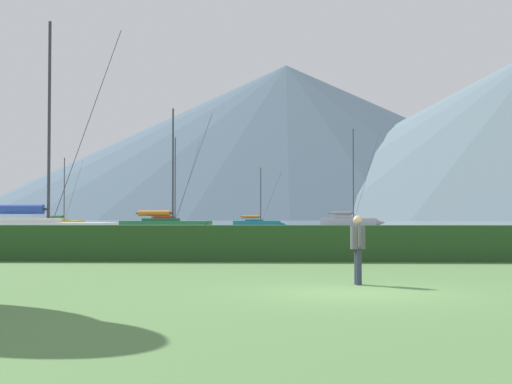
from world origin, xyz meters
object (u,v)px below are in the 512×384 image
object	(u,v)px
sailboat_slip_1	(167,226)
person_standing_walker	(358,244)
sailboat_slip_7	(258,224)
sailboat_slip_2	(171,225)
sailboat_slip_4	(61,223)
sailboat_slip_0	(38,232)
sailboat_slip_5	(350,221)

from	to	relation	value
sailboat_slip_1	person_standing_walker	world-z (taller)	sailboat_slip_1
person_standing_walker	sailboat_slip_7	bearing A→B (deg)	86.58
sailboat_slip_2	sailboat_slip_4	bearing A→B (deg)	138.92
sailboat_slip_0	sailboat_slip_4	xyz separation A→B (m)	(-15.88, 57.77, -0.20)
sailboat_slip_1	sailboat_slip_7	world-z (taller)	sailboat_slip_1
sailboat_slip_1	sailboat_slip_5	bearing A→B (deg)	78.74
sailboat_slip_4	person_standing_walker	size ratio (longest dim) A/B	5.49
sailboat_slip_0	sailboat_slip_2	distance (m)	42.39
sailboat_slip_0	sailboat_slip_4	distance (m)	59.91
sailboat_slip_0	sailboat_slip_2	xyz separation A→B (m)	(0.71, 42.38, -0.20)
sailboat_slip_1	person_standing_walker	size ratio (longest dim) A/B	6.42
sailboat_slip_7	sailboat_slip_1	bearing A→B (deg)	-95.14
sailboat_slip_4	sailboat_slip_7	distance (m)	25.52
sailboat_slip_0	person_standing_walker	distance (m)	25.06
sailboat_slip_2	sailboat_slip_4	xyz separation A→B (m)	(-16.59, 15.39, 0.00)
sailboat_slip_7	person_standing_walker	distance (m)	77.26
sailboat_slip_2	sailboat_slip_4	size ratio (longest dim) A/B	1.11
sailboat_slip_2	person_standing_walker	bearing A→B (deg)	-75.91
sailboat_slip_4	sailboat_slip_5	world-z (taller)	sailboat_slip_5
sailboat_slip_4	sailboat_slip_5	distance (m)	38.84
sailboat_slip_2	sailboat_slip_5	distance (m)	31.80
sailboat_slip_5	person_standing_walker	bearing A→B (deg)	-86.00
sailboat_slip_1	sailboat_slip_2	xyz separation A→B (m)	(-2.33, 18.27, -0.14)
sailboat_slip_0	sailboat_slip_4	bearing A→B (deg)	108.74
sailboat_slip_1	sailboat_slip_4	distance (m)	38.61
sailboat_slip_5	sailboat_slip_7	size ratio (longest dim) A/B	1.78
person_standing_walker	sailboat_slip_5	bearing A→B (deg)	77.93
sailboat_slip_7	sailboat_slip_2	bearing A→B (deg)	-115.71
sailboat_slip_1	sailboat_slip_5	xyz separation A→B (m)	(19.06, 41.81, 0.05)
sailboat_slip_4	sailboat_slip_2	bearing A→B (deg)	-25.35
sailboat_slip_0	sailboat_slip_1	size ratio (longest dim) A/B	1.11
sailboat_slip_5	sailboat_slip_1	bearing A→B (deg)	-105.44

